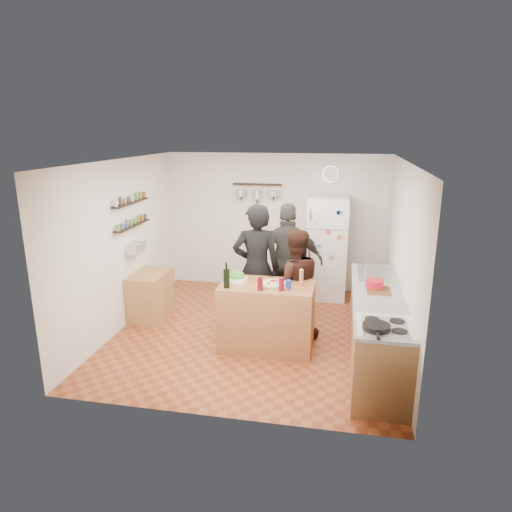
% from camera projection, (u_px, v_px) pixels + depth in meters
% --- Properties ---
extents(room_shell, '(4.20, 4.20, 4.20)m').
position_uv_depth(room_shell, '(260.00, 244.00, 6.80)').
color(room_shell, brown).
rests_on(room_shell, ground).
extents(prep_island, '(1.25, 0.72, 0.91)m').
position_uv_depth(prep_island, '(267.00, 316.00, 6.21)').
color(prep_island, brown).
rests_on(prep_island, floor).
extents(pizza_board, '(0.42, 0.34, 0.02)m').
position_uv_depth(pizza_board, '(273.00, 285.00, 6.05)').
color(pizza_board, '#985537').
rests_on(pizza_board, prep_island).
extents(pizza, '(0.34, 0.34, 0.02)m').
position_uv_depth(pizza, '(273.00, 283.00, 6.05)').
color(pizza, '#CBBC86').
rests_on(pizza, pizza_board).
extents(salad_bowl, '(0.27, 0.27, 0.05)m').
position_uv_depth(salad_bowl, '(237.00, 279.00, 6.21)').
color(salad_bowl, white).
rests_on(salad_bowl, prep_island).
extents(wine_bottle, '(0.08, 0.08, 0.25)m').
position_uv_depth(wine_bottle, '(227.00, 278.00, 5.94)').
color(wine_bottle, black).
rests_on(wine_bottle, prep_island).
extents(wine_glass_near, '(0.07, 0.07, 0.17)m').
position_uv_depth(wine_glass_near, '(260.00, 284.00, 5.85)').
color(wine_glass_near, '#5B0715').
rests_on(wine_glass_near, prep_island).
extents(wine_glass_far, '(0.07, 0.07, 0.16)m').
position_uv_depth(wine_glass_far, '(281.00, 284.00, 5.84)').
color(wine_glass_far, '#61081A').
rests_on(wine_glass_far, prep_island).
extents(pepper_mill, '(0.06, 0.06, 0.18)m').
position_uv_depth(pepper_mill, '(301.00, 279.00, 6.03)').
color(pepper_mill, '#A76946').
rests_on(pepper_mill, prep_island).
extents(salt_canister, '(0.07, 0.07, 0.12)m').
position_uv_depth(salt_canister, '(288.00, 285.00, 5.90)').
color(salt_canister, navy).
rests_on(salt_canister, prep_island).
extents(person_left, '(0.79, 0.61, 1.91)m').
position_uv_depth(person_left, '(257.00, 268.00, 6.64)').
color(person_left, black).
rests_on(person_left, floor).
extents(person_center, '(0.89, 0.77, 1.58)m').
position_uv_depth(person_center, '(295.00, 284.00, 6.47)').
color(person_center, black).
rests_on(person_center, floor).
extents(person_back, '(1.11, 0.54, 1.84)m').
position_uv_depth(person_back, '(288.00, 262.00, 7.10)').
color(person_back, '#2F2D2A').
rests_on(person_back, floor).
extents(counter_run, '(0.63, 2.63, 0.90)m').
position_uv_depth(counter_run, '(377.00, 329.00, 5.82)').
color(counter_run, '#9E7042').
rests_on(counter_run, floor).
extents(stove_top, '(0.60, 0.62, 0.02)m').
position_uv_depth(stove_top, '(385.00, 326.00, 4.79)').
color(stove_top, white).
rests_on(stove_top, counter_run).
extents(skillet, '(0.28, 0.28, 0.05)m').
position_uv_depth(skillet, '(376.00, 327.00, 4.69)').
color(skillet, black).
rests_on(skillet, stove_top).
extents(sink, '(0.50, 0.80, 0.03)m').
position_uv_depth(sink, '(376.00, 274.00, 6.50)').
color(sink, silver).
rests_on(sink, counter_run).
extents(cutting_board, '(0.30, 0.40, 0.02)m').
position_uv_depth(cutting_board, '(379.00, 291.00, 5.83)').
color(cutting_board, '#9A6038').
rests_on(cutting_board, counter_run).
extents(red_bowl, '(0.23, 0.23, 0.10)m').
position_uv_depth(red_bowl, '(374.00, 284.00, 5.94)').
color(red_bowl, red).
rests_on(red_bowl, counter_run).
extents(fridge, '(0.70, 0.68, 1.80)m').
position_uv_depth(fridge, '(327.00, 248.00, 8.01)').
color(fridge, white).
rests_on(fridge, floor).
extents(wall_clock, '(0.30, 0.03, 0.30)m').
position_uv_depth(wall_clock, '(331.00, 174.00, 7.98)').
color(wall_clock, silver).
rests_on(wall_clock, back_wall).
extents(spice_shelf_lower, '(0.12, 1.00, 0.02)m').
position_uv_depth(spice_shelf_lower, '(133.00, 226.00, 6.91)').
color(spice_shelf_lower, black).
rests_on(spice_shelf_lower, left_wall).
extents(spice_shelf_upper, '(0.12, 1.00, 0.02)m').
position_uv_depth(spice_shelf_upper, '(131.00, 203.00, 6.82)').
color(spice_shelf_upper, black).
rests_on(spice_shelf_upper, left_wall).
extents(produce_basket, '(0.18, 0.35, 0.14)m').
position_uv_depth(produce_basket, '(136.00, 248.00, 7.00)').
color(produce_basket, silver).
rests_on(produce_basket, left_wall).
extents(side_table, '(0.50, 0.80, 0.73)m').
position_uv_depth(side_table, '(151.00, 295.00, 7.25)').
color(side_table, '#AD8548').
rests_on(side_table, floor).
extents(pot_rack, '(0.90, 0.04, 0.04)m').
position_uv_depth(pot_rack, '(257.00, 184.00, 8.20)').
color(pot_rack, black).
rests_on(pot_rack, back_wall).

